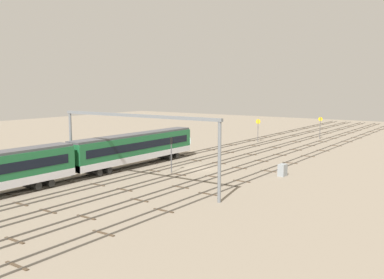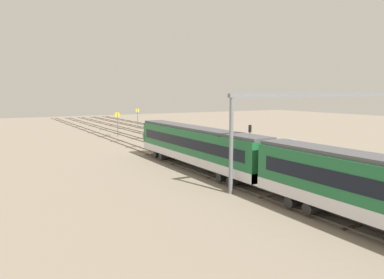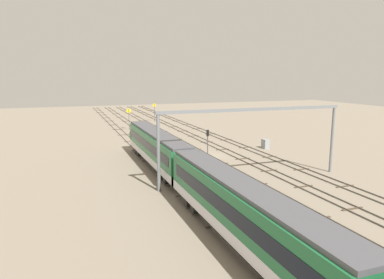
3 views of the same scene
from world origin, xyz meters
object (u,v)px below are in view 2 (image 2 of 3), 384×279
(overhead_gantry, at_px, (324,112))
(speed_sign_near_foreground, at_px, (117,120))
(speed_sign_mid_trackside, at_px, (138,116))
(signal_light_trackside_approach, at_px, (250,139))
(relay_cabinet, at_px, (291,144))

(overhead_gantry, bearing_deg, speed_sign_near_foreground, 8.33)
(speed_sign_mid_trackside, bearing_deg, signal_light_trackside_approach, 174.80)
(speed_sign_near_foreground, height_order, speed_sign_mid_trackside, speed_sign_mid_trackside)
(overhead_gantry, xyz_separation_m, speed_sign_near_foreground, (45.92, 6.72, -3.56))
(speed_sign_mid_trackside, bearing_deg, speed_sign_near_foreground, 143.71)
(overhead_gantry, relative_size, relay_cabinet, 14.71)
(speed_sign_mid_trackside, distance_m, signal_light_trackside_approach, 49.25)
(overhead_gantry, distance_m, speed_sign_mid_trackside, 58.65)
(speed_sign_near_foreground, distance_m, speed_sign_mid_trackside, 15.59)
(speed_sign_near_foreground, relative_size, relay_cabinet, 3.05)
(speed_sign_near_foreground, bearing_deg, speed_sign_mid_trackside, -36.29)
(overhead_gantry, height_order, speed_sign_mid_trackside, overhead_gantry)
(overhead_gantry, xyz_separation_m, speed_sign_mid_trackside, (58.48, -2.50, -3.60))
(overhead_gantry, bearing_deg, speed_sign_mid_trackside, -2.45)
(overhead_gantry, height_order, speed_sign_near_foreground, overhead_gantry)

